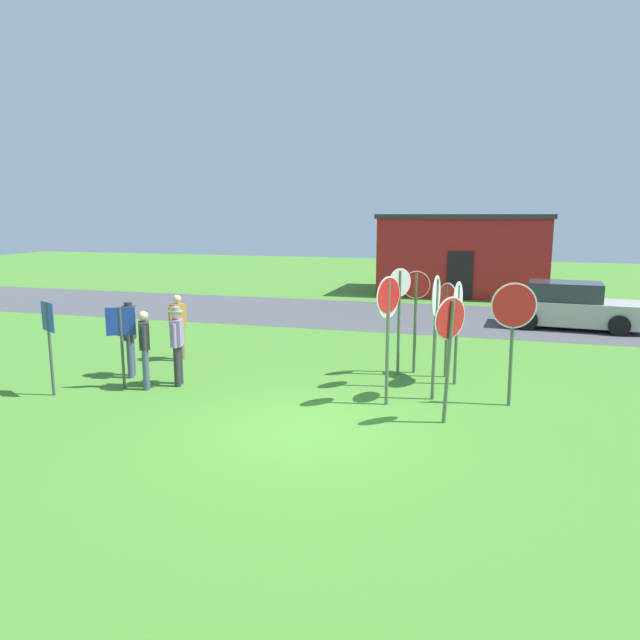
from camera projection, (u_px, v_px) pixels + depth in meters
ground_plane at (305, 430)px, 10.18m from camera, size 80.00×80.00×0.00m
street_asphalt at (403, 316)px, 21.51m from camera, size 60.00×6.40×0.01m
building_background at (463, 254)px, 27.64m from camera, size 7.58×5.15×3.69m
parked_car_on_street at (570, 307)px, 19.25m from camera, size 4.42×2.26×1.51m
stop_sign_far_back at (449, 338)px, 10.23m from camera, size 0.50×0.64×2.30m
stop_sign_center_cluster at (435, 315)px, 11.58m from camera, size 0.11×0.80×2.52m
stop_sign_leaning_right at (447, 313)px, 13.25m from camera, size 0.50×0.73×2.18m
stop_sign_rear_left at (399, 304)px, 13.39m from camera, size 0.43×0.51×2.50m
stop_sign_rear_right at (416, 305)px, 13.60m from camera, size 0.64×0.12×2.42m
stop_sign_low_front at (513, 321)px, 11.24m from camera, size 0.87×0.26×2.42m
stop_sign_nearest at (457, 314)px, 12.66m from camera, size 0.17×0.88×2.28m
stop_sign_tallest at (388, 318)px, 12.49m from camera, size 0.33×0.66×2.24m
stop_sign_leaning_left at (388, 318)px, 11.25m from camera, size 0.34×0.66×2.54m
person_in_blue at (178, 324)px, 14.92m from camera, size 0.32×0.55×1.69m
person_with_sunhat at (145, 345)px, 12.46m from camera, size 0.38×0.49×1.69m
person_in_teal at (177, 341)px, 12.70m from camera, size 0.32×0.55×1.74m
person_on_left at (129, 334)px, 13.37m from camera, size 0.44×0.53×1.74m
info_panel_leftmost at (49, 331)px, 11.91m from camera, size 0.53×0.32×1.95m
info_panel_middle at (121, 333)px, 12.43m from camera, size 0.53×0.33×1.77m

